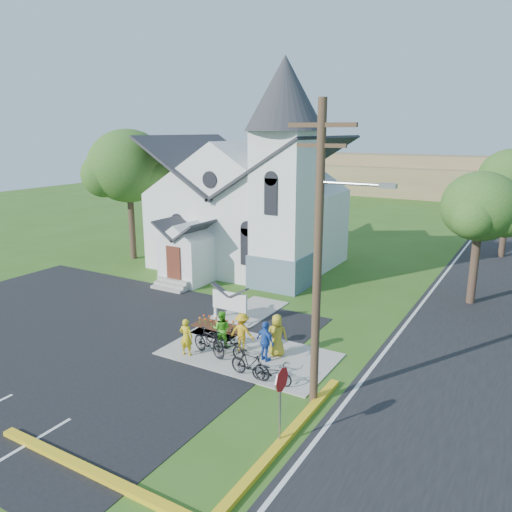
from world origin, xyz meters
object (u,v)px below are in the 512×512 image
Objects in this scene: bike_4 at (272,372)px; utility_pole at (320,249)px; bike_1 at (209,342)px; cyclist_1 at (222,329)px; cyclist_3 at (242,332)px; church_sign at (230,302)px; bike_3 at (250,364)px; bike_2 at (228,346)px; stop_sign at (281,389)px; cyclist_4 at (277,335)px; bike_0 at (223,335)px; cyclist_2 at (265,341)px; cyclist_0 at (186,337)px.

utility_pole is at bearing -101.34° from bike_4.
cyclist_1 is at bearing 14.63° from bike_1.
cyclist_3 is at bearing 50.46° from bike_4.
bike_3 is at bearing -49.28° from church_sign.
bike_1 is 0.81m from bike_2.
cyclist_1 is 0.97m from cyclist_3.
church_sign is 3.44m from cyclist_3.
stop_sign reaches higher than cyclist_4.
cyclist_2 reaches higher than bike_0.
utility_pole reaches higher than bike_0.
bike_2 is (0.73, 0.31, -0.12)m from bike_1.
utility_pole is 5.68× the size of bike_3.
stop_sign is 3.80m from bike_4.
cyclist_1 reaches higher than cyclist_0.
cyclist_0 is 2.32m from cyclist_3.
church_sign is 3.94m from bike_2.
cyclist_2 reaches higher than cyclist_3.
stop_sign is 4.31m from bike_3.
cyclist_4 is at bearing 138.58° from utility_pole.
cyclist_0 is 3.27m from bike_3.
cyclist_0 is 0.90× the size of bike_3.
bike_0 is at bearing 8.84° from cyclist_2.
cyclist_2 is at bearing -65.96° from bike_2.
stop_sign is (0.07, -2.70, -3.62)m from utility_pole.
cyclist_2 reaches higher than church_sign.
cyclist_2 is at bearing -58.60° from bike_1.
bike_2 is (0.74, -0.63, -0.35)m from cyclist_1.
church_sign is 6.47m from bike_4.
cyclist_0 is at bearing 138.46° from bike_0.
cyclist_1 is at bearing 59.93° from bike_3.
bike_3 is (-2.85, 3.00, -1.20)m from stop_sign.
cyclist_1 is (-5.30, 4.72, -0.93)m from stop_sign.
cyclist_4 is (2.41, 0.46, 0.08)m from cyclist_1.
cyclist_3 is at bearing 131.86° from stop_sign.
utility_pole is 7.16m from bike_1.
utility_pole is (6.56, -4.70, 4.38)m from church_sign.
bike_3 is 1.00× the size of cyclist_4.
bike_0 is (-5.32, 2.29, -4.95)m from utility_pole.
bike_4 is (4.71, -4.40, -0.55)m from church_sign.
utility_pole reaches higher than cyclist_4.
utility_pole is 7.58m from cyclist_0.
cyclist_0 reaches higher than bike_4.
stop_sign is at bearing -88.51° from utility_pole.
stop_sign is at bearing -131.46° from bike_3.
bike_0 is at bearing 57.99° from bike_4.
utility_pole is at bearing -35.60° from church_sign.
church_sign reaches higher than bike_4.
utility_pole reaches higher than bike_3.
cyclist_2 is at bearing 34.33° from bike_4.
cyclist_0 is 0.93× the size of bike_2.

